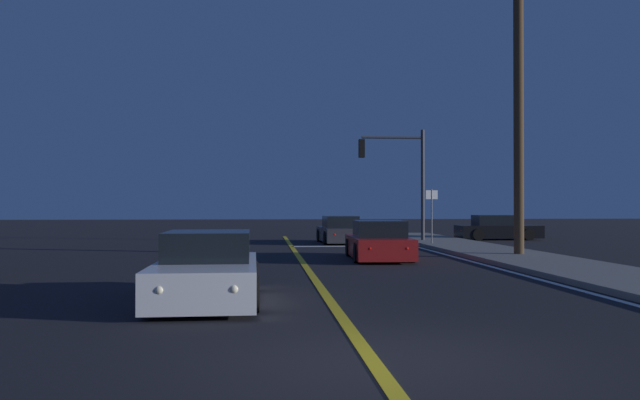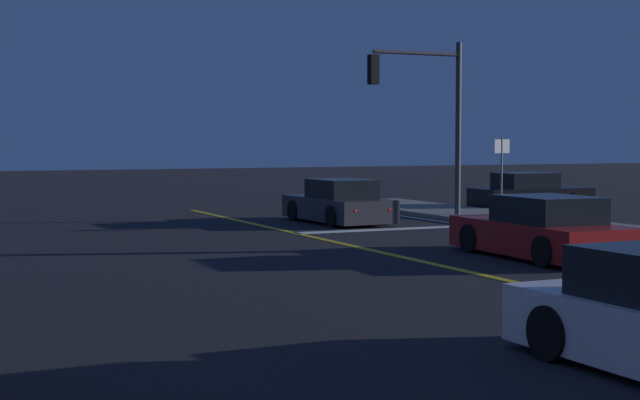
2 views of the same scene
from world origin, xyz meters
name	(u,v)px [view 1 (image 1 of 2)]	position (x,y,z in m)	size (l,w,h in m)	color
ground_plane	(373,363)	(0.00, 0.00, 0.00)	(160.00, 160.00, 0.00)	black
sidewalk_right	(548,263)	(7.42, 11.43, 0.07)	(3.20, 41.16, 0.15)	slate
lane_line_center	(307,268)	(0.00, 11.43, 0.01)	(0.20, 38.87, 0.01)	gold
lane_line_edge_right	(490,266)	(5.57, 11.43, 0.01)	(0.16, 38.87, 0.01)	white
stop_bar	(355,246)	(2.91, 21.37, 0.01)	(5.82, 0.50, 0.01)	white
car_side_waiting_white	(207,271)	(-2.36, 5.07, 0.58)	(2.03, 4.54, 1.34)	silver
car_mid_block_black	(497,229)	(11.40, 26.26, 0.58)	(4.51, 1.90, 1.34)	black
car_lead_oncoming_red	(378,242)	(2.66, 14.22, 0.58)	(2.09, 4.57, 1.34)	maroon
car_far_approaching_charcoal	(340,231)	(2.50, 23.88, 0.58)	(2.03, 4.33, 1.34)	#2D2D33
traffic_signal_near_right	(400,168)	(5.46, 23.67, 3.71)	(3.29, 0.28, 5.62)	#38383D
utility_pole_right	(519,103)	(7.72, 14.40, 5.49)	(1.60, 0.35, 10.71)	#4C3823
street_sign_corner	(432,208)	(6.32, 20.87, 1.74)	(0.56, 0.08, 2.59)	slate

